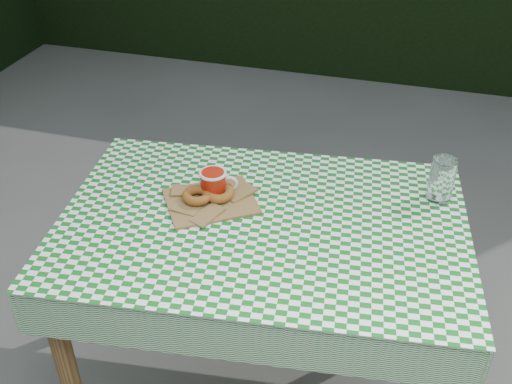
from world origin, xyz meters
TOP-DOWN VIEW (x-y plane):
  - table at (-0.19, 0.04)m, footprint 1.28×0.93m
  - tablecloth at (-0.19, 0.04)m, footprint 1.30×0.95m
  - paper_bag at (-0.37, 0.09)m, footprint 0.34×0.33m
  - bagel_front at (-0.41, 0.08)m, footprint 0.13×0.13m
  - bagel_back at (-0.35, 0.11)m, footprint 0.11×0.11m
  - coffee_mug at (-0.37, 0.13)m, footprint 0.21×0.21m
  - drinking_glass at (0.31, 0.31)m, footprint 0.10×0.10m

SIDE VIEW (x-z plane):
  - table at x=-0.19m, z-range 0.00..0.75m
  - tablecloth at x=-0.19m, z-range 0.75..0.76m
  - paper_bag at x=-0.37m, z-range 0.76..0.77m
  - bagel_front at x=-0.41m, z-range 0.77..0.80m
  - bagel_back at x=-0.35m, z-range 0.77..0.80m
  - coffee_mug at x=-0.37m, z-range 0.76..0.85m
  - drinking_glass at x=0.31m, z-range 0.76..0.90m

